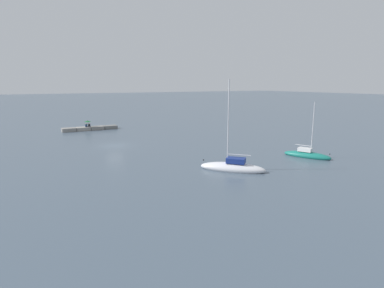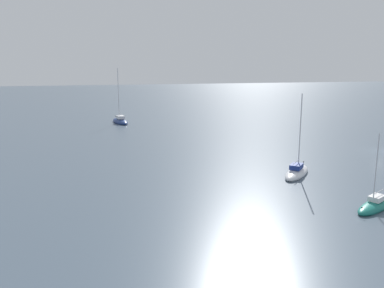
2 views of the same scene
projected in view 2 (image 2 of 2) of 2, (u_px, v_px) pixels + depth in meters
The scene contains 4 objects.
ground_plane at pixel (381, 152), 58.69m from camera, with size 500.00×500.00×0.00m, color #475666.
sailboat_white_near at pixel (297, 172), 45.81m from camera, with size 6.26×6.50×9.94m.
sailboat_teal_mid at pixel (375, 206), 34.91m from camera, with size 3.94×5.99×7.24m.
sailboat_navy_far at pixel (120, 121), 88.99m from camera, with size 8.92×3.63×12.88m.
Camera 2 is at (-45.82, 44.84, 12.48)m, focal length 36.25 mm.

